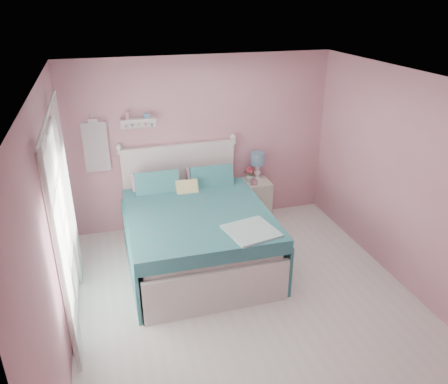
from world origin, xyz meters
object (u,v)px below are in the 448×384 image
bed (196,232)px  table_lamp (258,161)px  vase (249,177)px  nightstand (254,201)px  teacup (254,182)px

bed → table_lamp: 1.67m
table_lamp → vase: 0.29m
nightstand → table_lamp: 0.65m
teacup → table_lamp: bearing=59.1°
table_lamp → vase: size_ratio=3.23×
vase → nightstand: bearing=-31.7°
vase → teacup: 0.18m
nightstand → vase: size_ratio=4.96×
nightstand → vase: bearing=148.3°
bed → nightstand: size_ratio=3.40×
table_lamp → teacup: table_lamp is taller
bed → teacup: (1.11, 0.77, 0.29)m
bed → table_lamp: bed is taller
vase → table_lamp: bearing=15.8°
nightstand → teacup: size_ratio=6.57×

